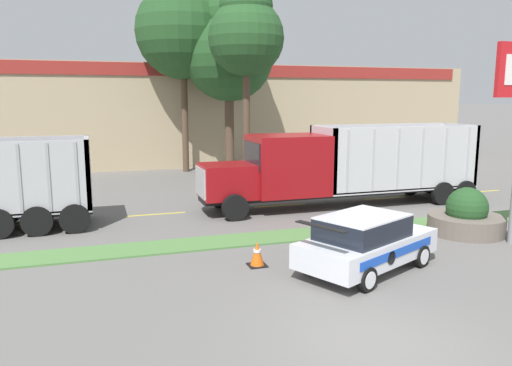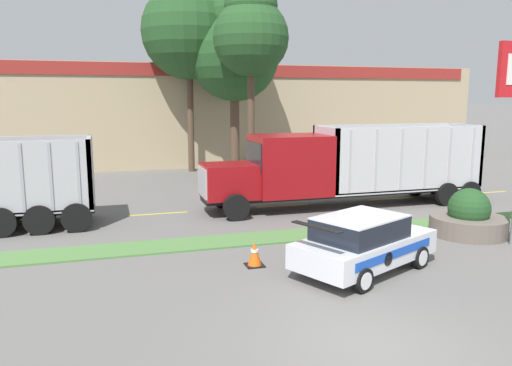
{
  "view_description": "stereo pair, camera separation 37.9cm",
  "coord_description": "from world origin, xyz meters",
  "px_view_note": "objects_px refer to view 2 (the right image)",
  "views": [
    {
      "loc": [
        -4.96,
        -7.8,
        4.67
      ],
      "look_at": [
        0.16,
        7.99,
        1.84
      ],
      "focal_mm": 35.0,
      "sensor_mm": 36.0,
      "label": 1
    },
    {
      "loc": [
        -4.6,
        -7.92,
        4.67
      ],
      "look_at": [
        0.16,
        7.99,
        1.84
      ],
      "focal_mm": 35.0,
      "sensor_mm": 36.0,
      "label": 2
    }
  ],
  "objects_px": {
    "dump_truck_mid": "(319,170)",
    "rally_car": "(363,243)",
    "traffic_cone": "(255,254)",
    "stone_planter": "(468,219)"
  },
  "relations": [
    {
      "from": "rally_car",
      "to": "stone_planter",
      "type": "bearing_deg",
      "value": 23.4
    },
    {
      "from": "rally_car",
      "to": "stone_planter",
      "type": "height_order",
      "value": "stone_planter"
    },
    {
      "from": "dump_truck_mid",
      "to": "rally_car",
      "type": "distance_m",
      "value": 8.04
    },
    {
      "from": "dump_truck_mid",
      "to": "rally_car",
      "type": "bearing_deg",
      "value": -105.11
    },
    {
      "from": "rally_car",
      "to": "dump_truck_mid",
      "type": "bearing_deg",
      "value": 74.89
    },
    {
      "from": "rally_car",
      "to": "traffic_cone",
      "type": "height_order",
      "value": "rally_car"
    },
    {
      "from": "dump_truck_mid",
      "to": "rally_car",
      "type": "xyz_separation_m",
      "value": [
        -2.08,
        -7.72,
        -0.84
      ]
    },
    {
      "from": "dump_truck_mid",
      "to": "traffic_cone",
      "type": "xyz_separation_m",
      "value": [
        -4.78,
        -6.44,
        -1.31
      ]
    },
    {
      "from": "dump_truck_mid",
      "to": "traffic_cone",
      "type": "height_order",
      "value": "dump_truck_mid"
    },
    {
      "from": "rally_car",
      "to": "traffic_cone",
      "type": "distance_m",
      "value": 3.02
    }
  ]
}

